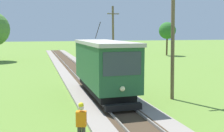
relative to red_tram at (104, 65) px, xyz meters
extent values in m
cube|color=#235633|center=(0.00, 0.02, 0.11)|extent=(2.50, 8.00, 2.60)
cube|color=#B2ADA3|center=(0.00, 0.02, 1.52)|extent=(2.60, 8.32, 0.22)
cube|color=black|center=(0.00, 0.02, -1.47)|extent=(2.10, 7.04, 0.44)
cube|color=#2D3842|center=(0.00, -3.99, 0.57)|extent=(2.10, 0.03, 1.25)
cube|color=#2D3842|center=(1.26, 0.02, 0.47)|extent=(0.02, 6.72, 1.04)
sphere|color=#F4EAB2|center=(0.00, -4.04, -0.74)|extent=(0.28, 0.28, 0.28)
cylinder|color=black|center=(0.00, 1.62, 2.33)|extent=(0.05, 1.67, 1.19)
cube|color=black|center=(0.00, -4.18, -1.69)|extent=(2.00, 0.36, 0.32)
cylinder|color=black|center=(0.00, -2.22, -1.47)|extent=(1.54, 0.80, 0.80)
cylinder|color=black|center=(0.00, 2.26, -1.47)|extent=(1.54, 0.80, 0.80)
cylinder|color=brown|center=(4.26, -1.51, 1.82)|extent=(0.24, 0.54, 8.02)
cylinder|color=brown|center=(4.26, 12.22, 1.49)|extent=(0.24, 0.57, 7.37)
cube|color=brown|center=(4.26, 12.22, 4.29)|extent=(1.40, 0.10, 0.10)
cylinder|color=silver|center=(3.71, 12.22, 4.39)|extent=(0.08, 0.08, 0.10)
cylinder|color=silver|center=(4.81, 12.22, 4.39)|extent=(0.08, 0.08, 0.10)
cube|color=orange|center=(-2.74, -7.33, -1.04)|extent=(0.44, 0.35, 0.58)
sphere|color=beige|center=(-2.74, -7.33, -0.61)|extent=(0.22, 0.22, 0.22)
sphere|color=yellow|center=(-2.74, -7.33, -0.51)|extent=(0.21, 0.21, 0.21)
cylinder|color=#4C3823|center=(19.76, 28.45, -0.43)|extent=(0.32, 0.32, 3.54)
sphere|color=#2D6B28|center=(19.76, 28.45, 2.54)|extent=(3.21, 3.21, 3.21)
camera|label=1|loc=(-4.28, -16.84, 2.20)|focal=42.05mm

